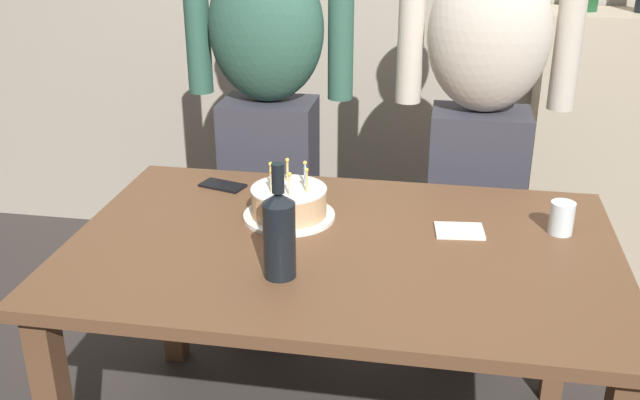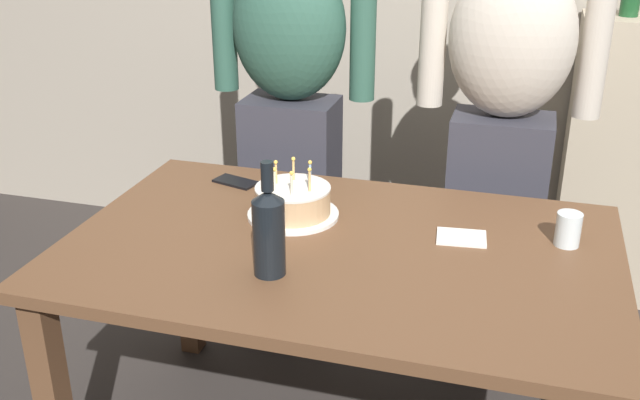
% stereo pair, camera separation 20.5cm
% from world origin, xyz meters
% --- Properties ---
extents(dining_table, '(1.50, 0.96, 0.74)m').
position_xyz_m(dining_table, '(0.00, 0.00, 0.64)').
color(dining_table, brown).
rests_on(dining_table, ground_plane).
extents(birthday_cake, '(0.27, 0.27, 0.17)m').
position_xyz_m(birthday_cake, '(-0.18, 0.14, 0.78)').
color(birthday_cake, white).
rests_on(birthday_cake, dining_table).
extents(water_glass_near, '(0.07, 0.07, 0.09)m').
position_xyz_m(water_glass_near, '(0.60, 0.17, 0.79)').
color(water_glass_near, silver).
rests_on(water_glass_near, dining_table).
extents(wine_bottle, '(0.08, 0.08, 0.30)m').
position_xyz_m(wine_bottle, '(-0.13, -0.21, 0.86)').
color(wine_bottle, black).
rests_on(wine_bottle, dining_table).
extents(cell_phone, '(0.16, 0.11, 0.01)m').
position_xyz_m(cell_phone, '(-0.44, 0.34, 0.74)').
color(cell_phone, black).
rests_on(cell_phone, dining_table).
extents(napkin_stack, '(0.15, 0.12, 0.01)m').
position_xyz_m(napkin_stack, '(0.32, 0.13, 0.74)').
color(napkin_stack, white).
rests_on(napkin_stack, dining_table).
extents(person_man_bearded, '(0.61, 0.27, 1.66)m').
position_xyz_m(person_man_bearded, '(-0.38, 0.74, 0.87)').
color(person_man_bearded, '#33333D').
rests_on(person_man_bearded, ground_plane).
extents(person_woman_cardigan, '(0.61, 0.27, 1.66)m').
position_xyz_m(person_woman_cardigan, '(0.38, 0.74, 0.87)').
color(person_woman_cardigan, '#33333D').
rests_on(person_woman_cardigan, ground_plane).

